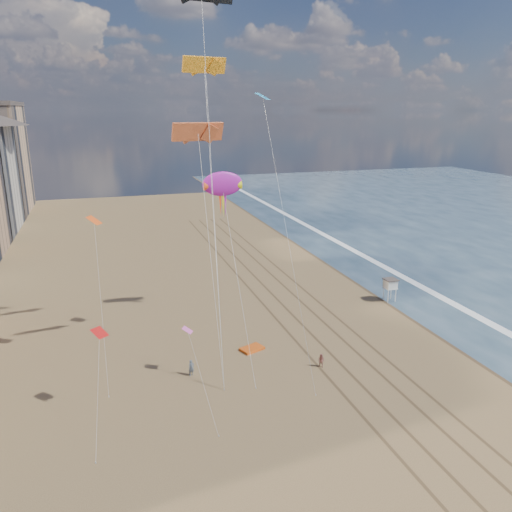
{
  "coord_description": "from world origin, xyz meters",
  "views": [
    {
      "loc": [
        -20.91,
        -24.24,
        24.91
      ],
      "look_at": [
        -4.98,
        26.0,
        9.5
      ],
      "focal_mm": 35.0,
      "sensor_mm": 36.0,
      "label": 1
    }
  ],
  "objects": [
    {
      "name": "kite_flyer_b",
      "position": [
        -0.99,
        16.82,
        0.72
      ],
      "size": [
        0.88,
        0.89,
        1.45
      ],
      "primitive_type": "imported",
      "rotation": [
        0.0,
        0.0,
        -0.85
      ],
      "color": "#905149",
      "rests_on": "ground"
    },
    {
      "name": "wet_sand",
      "position": [
        19.0,
        40.0,
        0.0
      ],
      "size": [
        260.0,
        260.0,
        0.0
      ],
      "primitive_type": "plane",
      "color": "#42301E",
      "rests_on": "ground"
    },
    {
      "name": "parafoils",
      "position": [
        -10.7,
        25.02,
        30.52
      ],
      "size": [
        6.9,
        5.24,
        14.6
      ],
      "color": "black",
      "rests_on": "ground"
    },
    {
      "name": "lifeguard_stand",
      "position": [
        15.57,
        30.78,
        2.41
      ],
      "size": [
        1.73,
        1.73,
        3.12
      ],
      "color": "silver",
      "rests_on": "ground"
    },
    {
      "name": "foam",
      "position": [
        23.2,
        40.0,
        0.0
      ],
      "size": [
        260.0,
        260.0,
        0.0
      ],
      "primitive_type": "plane",
      "color": "white",
      "rests_on": "ground"
    },
    {
      "name": "ground",
      "position": [
        0.0,
        0.0,
        0.0
      ],
      "size": [
        260.0,
        260.0,
        0.0
      ],
      "primitive_type": "plane",
      "color": "brown",
      "rests_on": "ground"
    },
    {
      "name": "grounded_kite",
      "position": [
        -6.53,
        22.57,
        0.14
      ],
      "size": [
        2.82,
        2.32,
        0.28
      ],
      "primitive_type": "cube",
      "rotation": [
        0.0,
        0.0,
        0.37
      ],
      "color": "#DF5312",
      "rests_on": "ground"
    },
    {
      "name": "kite_flyer_a",
      "position": [
        -13.76,
        19.19,
        0.82
      ],
      "size": [
        0.68,
        0.54,
        1.63
      ],
      "primitive_type": "imported",
      "rotation": [
        0.0,
        0.0,
        0.28
      ],
      "color": "slate",
      "rests_on": "ground"
    },
    {
      "name": "tracks",
      "position": [
        2.55,
        30.0,
        0.01
      ],
      "size": [
        7.68,
        120.0,
        0.01
      ],
      "color": "brown",
      "rests_on": "ground"
    },
    {
      "name": "show_kite",
      "position": [
        -6.73,
        33.7,
        16.44
      ],
      "size": [
        4.7,
        9.92,
        24.37
      ],
      "color": "#A91AA8",
      "rests_on": "ground"
    },
    {
      "name": "small_kites",
      "position": [
        -15.46,
        21.59,
        14.75
      ],
      "size": [
        18.58,
        11.61,
        22.19
      ],
      "color": "#289DD9",
      "rests_on": "ground"
    }
  ]
}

